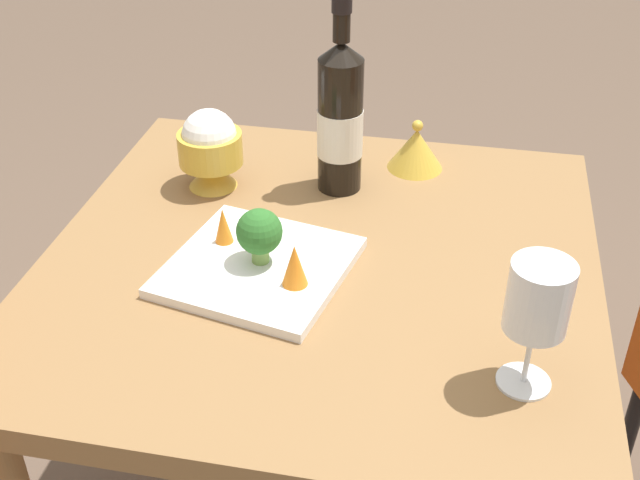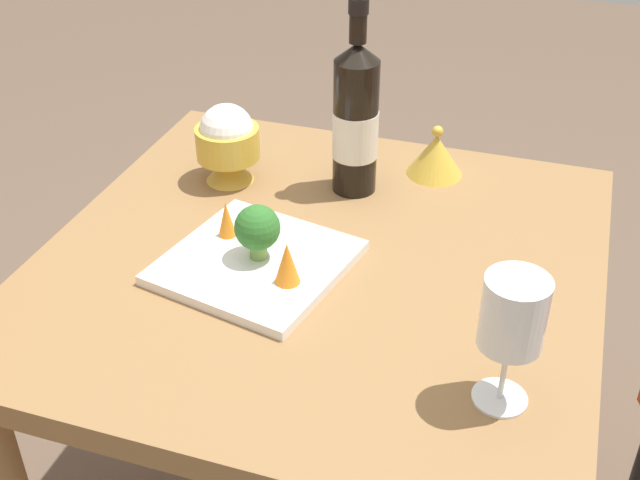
{
  "view_description": "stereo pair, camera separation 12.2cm",
  "coord_description": "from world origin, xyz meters",
  "px_view_note": "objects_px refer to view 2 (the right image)",
  "views": [
    {
      "loc": [
        -0.2,
        0.99,
        1.46
      ],
      "look_at": [
        0.0,
        0.0,
        0.79
      ],
      "focal_mm": 45.53,
      "sensor_mm": 36.0,
      "label": 1
    },
    {
      "loc": [
        -0.32,
        0.96,
        1.46
      ],
      "look_at": [
        0.0,
        0.0,
        0.79
      ],
      "focal_mm": 45.53,
      "sensor_mm": 36.0,
      "label": 2
    }
  ],
  "objects_px": {
    "rice_bowl": "(228,142)",
    "broccoli_floret": "(257,229)",
    "serving_plate": "(256,263)",
    "wine_bottle": "(356,119)",
    "wine_glass": "(513,316)",
    "rice_bowl_lid": "(436,155)",
    "carrot_garnish_left": "(287,263)",
    "carrot_garnish_right": "(227,219)"
  },
  "relations": [
    {
      "from": "rice_bowl",
      "to": "broccoli_floret",
      "type": "xyz_separation_m",
      "value": [
        -0.15,
        0.23,
        -0.01
      ]
    },
    {
      "from": "serving_plate",
      "to": "wine_bottle",
      "type": "bearing_deg",
      "value": -105.07
    },
    {
      "from": "wine_glass",
      "to": "rice_bowl_lid",
      "type": "relative_size",
      "value": 1.79
    },
    {
      "from": "wine_bottle",
      "to": "serving_plate",
      "type": "xyz_separation_m",
      "value": [
        0.07,
        0.27,
        -0.12
      ]
    },
    {
      "from": "serving_plate",
      "to": "carrot_garnish_left",
      "type": "xyz_separation_m",
      "value": [
        -0.07,
        0.04,
        0.04
      ]
    },
    {
      "from": "wine_glass",
      "to": "rice_bowl_lid",
      "type": "distance_m",
      "value": 0.57
    },
    {
      "from": "rice_bowl",
      "to": "wine_glass",
      "type": "bearing_deg",
      "value": 143.02
    },
    {
      "from": "wine_bottle",
      "to": "rice_bowl_lid",
      "type": "bearing_deg",
      "value": -141.96
    },
    {
      "from": "wine_bottle",
      "to": "broccoli_floret",
      "type": "xyz_separation_m",
      "value": [
        0.07,
        0.27,
        -0.07
      ]
    },
    {
      "from": "broccoli_floret",
      "to": "carrot_garnish_left",
      "type": "height_order",
      "value": "broccoli_floret"
    },
    {
      "from": "serving_plate",
      "to": "carrot_garnish_left",
      "type": "height_order",
      "value": "carrot_garnish_left"
    },
    {
      "from": "wine_bottle",
      "to": "carrot_garnish_right",
      "type": "height_order",
      "value": "wine_bottle"
    },
    {
      "from": "wine_glass",
      "to": "broccoli_floret",
      "type": "distance_m",
      "value": 0.42
    },
    {
      "from": "wine_bottle",
      "to": "serving_plate",
      "type": "distance_m",
      "value": 0.31
    },
    {
      "from": "serving_plate",
      "to": "rice_bowl",
      "type": "bearing_deg",
      "value": -58.35
    },
    {
      "from": "rice_bowl_lid",
      "to": "serving_plate",
      "type": "xyz_separation_m",
      "value": [
        0.19,
        0.37,
        -0.03
      ]
    },
    {
      "from": "broccoli_floret",
      "to": "carrot_garnish_right",
      "type": "bearing_deg",
      "value": -30.71
    },
    {
      "from": "wine_glass",
      "to": "carrot_garnish_right",
      "type": "height_order",
      "value": "wine_glass"
    },
    {
      "from": "serving_plate",
      "to": "broccoli_floret",
      "type": "xyz_separation_m",
      "value": [
        -0.0,
        -0.0,
        0.06
      ]
    },
    {
      "from": "rice_bowl_lid",
      "to": "serving_plate",
      "type": "relative_size",
      "value": 0.34
    },
    {
      "from": "wine_glass",
      "to": "rice_bowl",
      "type": "xyz_separation_m",
      "value": [
        0.53,
        -0.4,
        -0.05
      ]
    },
    {
      "from": "wine_bottle",
      "to": "serving_plate",
      "type": "relative_size",
      "value": 1.12
    },
    {
      "from": "wine_bottle",
      "to": "rice_bowl",
      "type": "relative_size",
      "value": 2.34
    },
    {
      "from": "broccoli_floret",
      "to": "rice_bowl",
      "type": "bearing_deg",
      "value": -57.31
    },
    {
      "from": "serving_plate",
      "to": "wine_glass",
      "type": "bearing_deg",
      "value": 156.83
    },
    {
      "from": "rice_bowl",
      "to": "serving_plate",
      "type": "bearing_deg",
      "value": 121.65
    },
    {
      "from": "wine_glass",
      "to": "rice_bowl",
      "type": "relative_size",
      "value": 1.26
    },
    {
      "from": "serving_plate",
      "to": "carrot_garnish_right",
      "type": "height_order",
      "value": "carrot_garnish_right"
    },
    {
      "from": "carrot_garnish_right",
      "to": "broccoli_floret",
      "type": "bearing_deg",
      "value": 149.29
    },
    {
      "from": "rice_bowl_lid",
      "to": "carrot_garnish_left",
      "type": "bearing_deg",
      "value": 72.28
    },
    {
      "from": "rice_bowl",
      "to": "carrot_garnish_left",
      "type": "relative_size",
      "value": 2.18
    },
    {
      "from": "rice_bowl",
      "to": "rice_bowl_lid",
      "type": "bearing_deg",
      "value": -158.37
    },
    {
      "from": "rice_bowl",
      "to": "carrot_garnish_right",
      "type": "height_order",
      "value": "rice_bowl"
    },
    {
      "from": "wine_bottle",
      "to": "rice_bowl_lid",
      "type": "xyz_separation_m",
      "value": [
        -0.12,
        -0.1,
        -0.09
      ]
    },
    {
      "from": "wine_glass",
      "to": "rice_bowl",
      "type": "distance_m",
      "value": 0.66
    },
    {
      "from": "rice_bowl",
      "to": "rice_bowl_lid",
      "type": "distance_m",
      "value": 0.37
    },
    {
      "from": "broccoli_floret",
      "to": "wine_glass",
      "type": "bearing_deg",
      "value": 156.08
    },
    {
      "from": "wine_bottle",
      "to": "carrot_garnish_left",
      "type": "xyz_separation_m",
      "value": [
        0.01,
        0.31,
        -0.08
      ]
    },
    {
      "from": "wine_glass",
      "to": "carrot_garnish_left",
      "type": "bearing_deg",
      "value": -21.29
    },
    {
      "from": "wine_bottle",
      "to": "wine_glass",
      "type": "distance_m",
      "value": 0.53
    },
    {
      "from": "rice_bowl",
      "to": "carrot_garnish_left",
      "type": "distance_m",
      "value": 0.34
    },
    {
      "from": "rice_bowl",
      "to": "carrot_garnish_right",
      "type": "bearing_deg",
      "value": 112.67
    }
  ]
}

